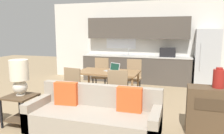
# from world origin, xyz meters

# --- Properties ---
(wall_back) EXTENTS (6.40, 0.07, 2.70)m
(wall_back) POSITION_xyz_m (-0.01, 4.63, 1.35)
(wall_back) COLOR silver
(wall_back) RESTS_ON ground_plane
(kitchen_counter) EXTENTS (3.60, 0.65, 2.15)m
(kitchen_counter) POSITION_xyz_m (0.02, 4.33, 0.84)
(kitchen_counter) COLOR #4C443D
(kitchen_counter) RESTS_ON ground_plane
(refrigerator) EXTENTS (0.69, 0.71, 1.76)m
(refrigerator) POSITION_xyz_m (2.19, 4.24, 0.88)
(refrigerator) COLOR #B7BABC
(refrigerator) RESTS_ON ground_plane
(dining_table) EXTENTS (1.46, 0.84, 0.74)m
(dining_table) POSITION_xyz_m (-0.24, 2.07, 0.67)
(dining_table) COLOR olive
(dining_table) RESTS_ON ground_plane
(couch) EXTENTS (2.12, 0.80, 0.83)m
(couch) POSITION_xyz_m (0.12, 0.28, 0.33)
(couch) COLOR #3D2D1E
(couch) RESTS_ON ground_plane
(side_table) EXTENTS (0.51, 0.51, 0.55)m
(side_table) POSITION_xyz_m (-1.33, 0.28, 0.37)
(side_table) COLOR brown
(side_table) RESTS_ON ground_plane
(table_lamp) EXTENTS (0.33, 0.33, 0.65)m
(table_lamp) POSITION_xyz_m (-1.35, 0.32, 0.92)
(table_lamp) COLOR silver
(table_lamp) RESTS_ON side_table
(credenza) EXTENTS (1.16, 0.40, 0.79)m
(credenza) POSITION_xyz_m (2.13, 0.93, 0.40)
(credenza) COLOR brown
(credenza) RESTS_ON ground_plane
(vase) EXTENTS (0.18, 0.18, 0.34)m
(vase) POSITION_xyz_m (2.02, 0.94, 0.95)
(vase) COLOR maroon
(vase) RESTS_ON credenza
(dining_chair_far_left) EXTENTS (0.47, 0.47, 0.95)m
(dining_chair_far_left) POSITION_xyz_m (-0.71, 2.85, 0.52)
(dining_chair_far_left) COLOR #997A56
(dining_chair_far_left) RESTS_ON ground_plane
(dining_chair_far_right) EXTENTS (0.43, 0.43, 0.95)m
(dining_chair_far_right) POSITION_xyz_m (0.23, 2.81, 0.52)
(dining_chair_far_right) COLOR #997A56
(dining_chair_far_right) RESTS_ON ground_plane
(dining_chair_near_left) EXTENTS (0.48, 0.48, 0.95)m
(dining_chair_near_left) POSITION_xyz_m (-0.71, 1.27, 0.52)
(dining_chair_near_left) COLOR #997A56
(dining_chair_near_left) RESTS_ON ground_plane
(dining_chair_near_right) EXTENTS (0.46, 0.46, 0.95)m
(dining_chair_near_right) POSITION_xyz_m (0.24, 1.29, 0.52)
(dining_chair_near_right) COLOR #997A56
(dining_chair_near_right) RESTS_ON ground_plane
(laptop) EXTENTS (0.41, 0.38, 0.20)m
(laptop) POSITION_xyz_m (-0.14, 2.12, 0.79)
(laptop) COLOR #B7BABC
(laptop) RESTS_ON dining_table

